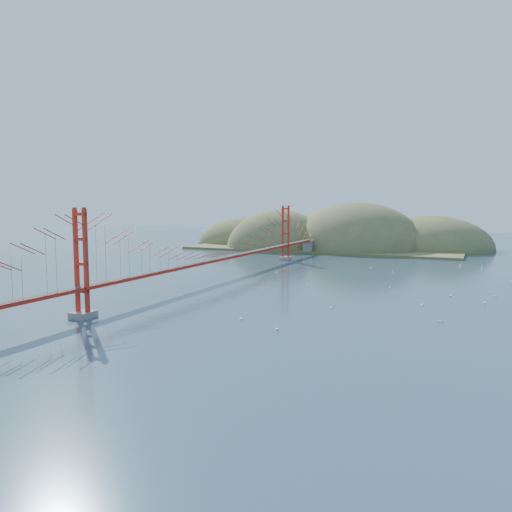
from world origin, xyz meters
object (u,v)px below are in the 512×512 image
at_px(bridge, 219,236).
at_px(sailboat_2, 440,321).
at_px(sailboat_1, 422,304).
at_px(sailboat_0, 331,307).

relative_size(bridge, sailboat_2, 150.23).
xyz_separation_m(bridge, sailboat_1, (32.06, -8.09, -6.87)).
bearing_deg(bridge, sailboat_1, -14.16).
distance_m(sailboat_0, sailboat_1, 11.44).
xyz_separation_m(sailboat_0, sailboat_2, (12.08, -2.11, 0.01)).
bearing_deg(bridge, sailboat_2, -25.59).
relative_size(bridge, sailboat_0, 160.36).
bearing_deg(sailboat_0, sailboat_1, 34.07).
relative_size(bridge, sailboat_1, 161.52).
bearing_deg(sailboat_0, sailboat_2, -9.89).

